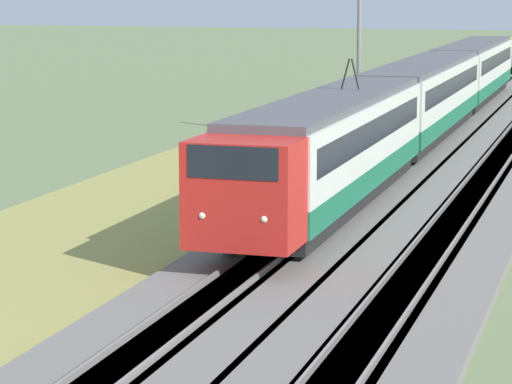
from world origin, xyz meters
name	(u,v)px	position (x,y,z in m)	size (l,w,h in m)	color
ballast_main	(426,139)	(50.00, 0.00, 0.15)	(240.00, 4.40, 0.30)	slate
track_main	(426,139)	(50.00, 0.00, 0.16)	(240.00, 1.57, 0.45)	#4C4238
grass_verge	(301,136)	(50.00, 6.37, 0.06)	(240.00, 8.77, 0.12)	#99934C
passenger_train	(425,95)	(49.26, 0.00, 2.39)	(59.85, 2.97, 5.10)	red
catenary_mast_mid	(360,44)	(48.49, 3.04, 4.84)	(0.22, 2.56, 9.39)	slate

